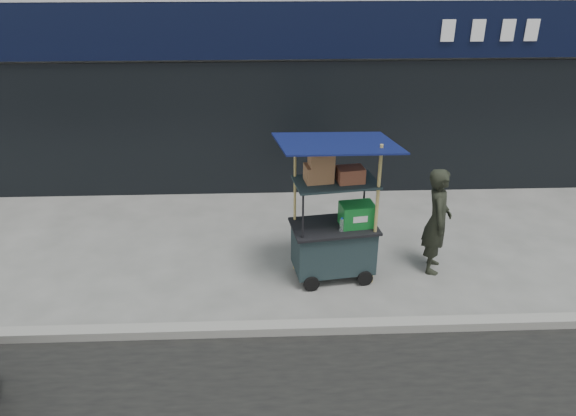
{
  "coord_description": "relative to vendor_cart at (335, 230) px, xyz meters",
  "views": [
    {
      "loc": [
        -0.82,
        -5.62,
        4.3
      ],
      "look_at": [
        -0.54,
        1.2,
        0.98
      ],
      "focal_mm": 35.0,
      "sensor_mm": 36.0,
      "label": 1
    }
  ],
  "objects": [
    {
      "name": "ground",
      "position": [
        -0.09,
        -1.04,
        -0.72
      ],
      "size": [
        80.0,
        80.0,
        0.0
      ],
      "primitive_type": "plane",
      "color": "#60615C",
      "rests_on": "ground"
    },
    {
      "name": "vendor_cart",
      "position": [
        0.0,
        0.0,
        0.0
      ],
      "size": [
        1.65,
        1.27,
        2.04
      ],
      "rotation": [
        0.0,
        0.0,
        0.14
      ],
      "color": "black",
      "rests_on": "ground"
    },
    {
      "name": "curb",
      "position": [
        -0.09,
        -1.24,
        -0.66
      ],
      "size": [
        80.0,
        0.18,
        0.12
      ],
      "primitive_type": "cube",
      "color": "gray",
      "rests_on": "ground"
    },
    {
      "name": "vendor_man",
      "position": [
        1.43,
        0.13,
        0.05
      ],
      "size": [
        0.5,
        0.63,
        1.53
      ],
      "primitive_type": "imported",
      "rotation": [
        0.0,
        0.0,
        1.31
      ],
      "color": "black",
      "rests_on": "ground"
    }
  ]
}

